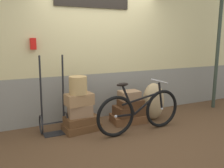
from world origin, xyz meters
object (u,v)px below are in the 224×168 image
(bicycle, at_px, (140,111))
(luggage_trolley, at_px, (54,117))
(wicker_basket, at_px, (78,85))
(burlap_sack, at_px, (153,101))
(suitcase_6, at_px, (131,103))
(suitcase_0, at_px, (82,127))
(suitcase_1, at_px, (81,120))
(suitcase_2, at_px, (80,111))
(suitcase_4, at_px, (128,118))
(suitcase_7, at_px, (129,95))
(suitcase_5, at_px, (129,110))
(suitcase_3, at_px, (79,99))

(bicycle, bearing_deg, luggage_trolley, 156.20)
(wicker_basket, height_order, burlap_sack, wicker_basket)
(suitcase_6, bearing_deg, suitcase_0, 179.24)
(suitcase_1, bearing_deg, wicker_basket, 167.07)
(suitcase_2, relative_size, suitcase_4, 0.65)
(suitcase_1, height_order, burlap_sack, burlap_sack)
(suitcase_7, height_order, burlap_sack, burlap_sack)
(suitcase_4, height_order, wicker_basket, wicker_basket)
(suitcase_2, relative_size, luggage_trolley, 0.30)
(suitcase_5, xyz_separation_m, burlap_sack, (0.54, -0.03, 0.13))
(wicker_basket, bearing_deg, suitcase_1, -6.56)
(suitcase_5, height_order, suitcase_7, suitcase_7)
(suitcase_5, bearing_deg, suitcase_4, 125.99)
(luggage_trolley, bearing_deg, suitcase_6, -5.81)
(wicker_basket, distance_m, burlap_sack, 1.64)
(luggage_trolley, bearing_deg, wicker_basket, -15.95)
(burlap_sack, distance_m, bicycle, 0.76)
(bicycle, bearing_deg, suitcase_1, 152.20)
(suitcase_6, bearing_deg, suitcase_7, 121.08)
(suitcase_4, bearing_deg, suitcase_3, -173.47)
(luggage_trolley, bearing_deg, suitcase_1, -15.12)
(suitcase_4, relative_size, luggage_trolley, 0.47)
(suitcase_5, bearing_deg, luggage_trolley, 172.96)
(suitcase_4, height_order, suitcase_5, suitcase_5)
(suitcase_5, distance_m, bicycle, 0.51)
(suitcase_0, distance_m, burlap_sack, 1.56)
(suitcase_2, distance_m, burlap_sack, 1.55)
(suitcase_0, distance_m, suitcase_7, 1.10)
(suitcase_7, bearing_deg, suitcase_3, -178.81)
(suitcase_1, distance_m, suitcase_4, 0.98)
(bicycle, bearing_deg, suitcase_2, 152.04)
(suitcase_0, bearing_deg, suitcase_1, 72.49)
(suitcase_2, height_order, suitcase_3, suitcase_3)
(suitcase_5, distance_m, suitcase_6, 0.16)
(bicycle, bearing_deg, suitcase_6, 80.59)
(luggage_trolley, distance_m, bicycle, 1.52)
(suitcase_2, xyz_separation_m, suitcase_7, (1.00, -0.01, 0.18))
(suitcase_1, distance_m, wicker_basket, 0.64)
(suitcase_5, distance_m, burlap_sack, 0.55)
(suitcase_5, bearing_deg, suitcase_0, 178.37)
(wicker_basket, bearing_deg, bicycle, -26.98)
(suitcase_0, height_order, luggage_trolley, luggage_trolley)
(suitcase_0, relative_size, suitcase_2, 1.53)
(suitcase_1, distance_m, suitcase_2, 0.18)
(suitcase_2, relative_size, suitcase_6, 0.92)
(suitcase_2, xyz_separation_m, bicycle, (0.94, -0.50, 0.00))
(suitcase_3, bearing_deg, suitcase_1, -38.21)
(suitcase_5, xyz_separation_m, luggage_trolley, (-1.46, 0.12, 0.04))
(suitcase_6, bearing_deg, wicker_basket, 178.59)
(suitcase_2, bearing_deg, suitcase_0, -50.35)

